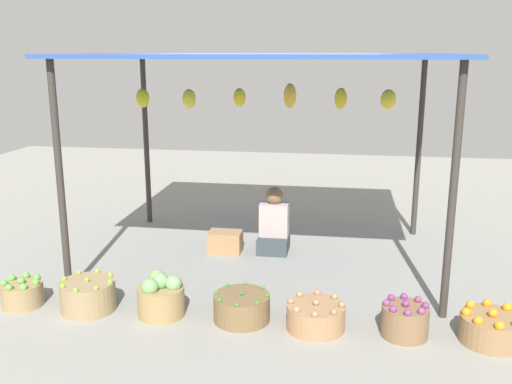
# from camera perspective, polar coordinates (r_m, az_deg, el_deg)

# --- Properties ---
(ground_plane) EXTENTS (14.00, 14.00, 0.00)m
(ground_plane) POSITION_cam_1_polar(r_m,az_deg,el_deg) (6.61, 0.84, -6.71)
(ground_plane) COLOR gray
(market_stall_structure) EXTENTS (3.90, 2.71, 2.31)m
(market_stall_structure) POSITION_cam_1_polar(r_m,az_deg,el_deg) (6.18, 0.96, 12.37)
(market_stall_structure) COLOR #38332D
(market_stall_structure) RESTS_ON ground
(vendor_person) EXTENTS (0.36, 0.44, 0.78)m
(vendor_person) POSITION_cam_1_polar(r_m,az_deg,el_deg) (6.79, 1.81, -3.47)
(vendor_person) COLOR #374045
(vendor_person) RESTS_ON ground
(basket_green_apples) EXTENTS (0.38, 0.38, 0.28)m
(basket_green_apples) POSITION_cam_1_polar(r_m,az_deg,el_deg) (5.86, -22.43, -9.39)
(basket_green_apples) COLOR #9B7F55
(basket_green_apples) RESTS_ON ground
(basket_limes) EXTENTS (0.50, 0.50, 0.32)m
(basket_limes) POSITION_cam_1_polar(r_m,az_deg,el_deg) (5.55, -16.52, -9.93)
(basket_limes) COLOR #9A8059
(basket_limes) RESTS_ON ground
(basket_cabbages) EXTENTS (0.43, 0.43, 0.41)m
(basket_cabbages) POSITION_cam_1_polar(r_m,az_deg,el_deg) (5.28, -9.53, -10.35)
(basket_cabbages) COLOR #A08150
(basket_cabbages) RESTS_ON ground
(basket_green_chilies) EXTENTS (0.50, 0.50, 0.27)m
(basket_green_chilies) POSITION_cam_1_polar(r_m,az_deg,el_deg) (5.15, -1.44, -11.51)
(basket_green_chilies) COLOR brown
(basket_green_chilies) RESTS_ON ground
(basket_potatoes) EXTENTS (0.51, 0.51, 0.27)m
(basket_potatoes) POSITION_cam_1_polar(r_m,az_deg,el_deg) (5.03, 6.02, -12.31)
(basket_potatoes) COLOR #A77A52
(basket_potatoes) RESTS_ON ground
(basket_purple_onions) EXTENTS (0.39, 0.39, 0.32)m
(basket_purple_onions) POSITION_cam_1_polar(r_m,az_deg,el_deg) (5.04, 14.73, -12.34)
(basket_purple_onions) COLOR #836244
(basket_purple_onions) RESTS_ON ground
(basket_oranges) EXTENTS (0.51, 0.51, 0.29)m
(basket_oranges) POSITION_cam_1_polar(r_m,az_deg,el_deg) (5.17, 22.58, -12.52)
(basket_oranges) COLOR #95714A
(basket_oranges) RESTS_ON ground
(wooden_crate_near_vendor) EXTENTS (0.39, 0.27, 0.25)m
(wooden_crate_near_vendor) POSITION_cam_1_polar(r_m,az_deg,el_deg) (6.79, -3.11, -5.02)
(wooden_crate_near_vendor) COLOR #A77B4F
(wooden_crate_near_vendor) RESTS_ON ground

